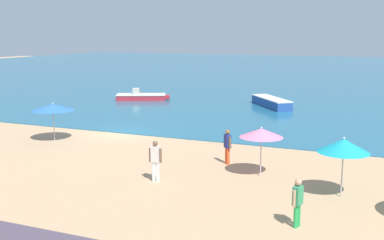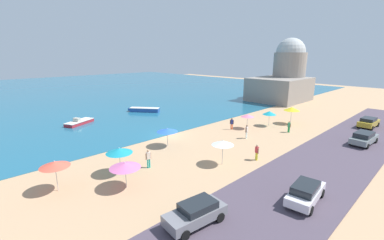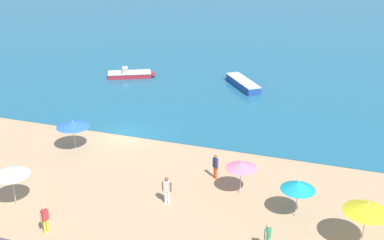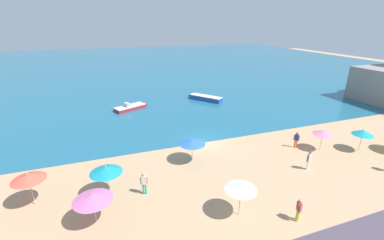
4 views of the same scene
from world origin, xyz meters
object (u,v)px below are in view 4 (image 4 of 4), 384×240
object	(u,v)px
beach_umbrella_4	(106,170)
bather_4	(144,182)
beach_umbrella_3	(192,142)
beach_umbrella_6	(28,177)
beach_umbrella_0	(93,197)
skiff_offshore	(130,107)
beach_umbrella_1	(241,187)
bather_2	(299,209)
skiff_nearshore	(206,98)
beach_umbrella_2	(323,132)
beach_umbrella_5	(363,132)
bather_1	(296,139)
bather_0	(309,159)

from	to	relation	value
beach_umbrella_4	bather_4	world-z (taller)	beach_umbrella_4
beach_umbrella_3	bather_4	size ratio (longest dim) A/B	1.35
beach_umbrella_6	beach_umbrella_0	bearing A→B (deg)	-38.81
bather_4	skiff_offshore	size ratio (longest dim) A/B	0.36
beach_umbrella_1	bather_2	xyz separation A→B (m)	(3.31, -1.77, -1.29)
beach_umbrella_1	bather_2	bearing A→B (deg)	-28.05
skiff_nearshore	beach_umbrella_3	bearing A→B (deg)	-115.98
beach_umbrella_6	beach_umbrella_3	bearing A→B (deg)	8.74
beach_umbrella_0	beach_umbrella_6	xyz separation A→B (m)	(-4.12, 3.31, 0.32)
beach_umbrella_2	beach_umbrella_5	bearing A→B (deg)	-22.01
bather_1	beach_umbrella_2	bearing A→B (deg)	-32.83
beach_umbrella_6	skiff_offshore	bearing A→B (deg)	64.71
beach_umbrella_2	bather_4	xyz separation A→B (m)	(-17.96, -1.18, -0.91)
beach_umbrella_5	beach_umbrella_4	bearing A→B (deg)	177.67
beach_umbrella_0	bather_2	xyz separation A→B (m)	(12.39, -4.23, -1.01)
beach_umbrella_0	beach_umbrella_1	world-z (taller)	beach_umbrella_1
beach_umbrella_5	skiff_offshore	world-z (taller)	beach_umbrella_5
skiff_nearshore	skiff_offshore	world-z (taller)	skiff_offshore
beach_umbrella_5	skiff_offshore	bearing A→B (deg)	134.25
beach_umbrella_4	bather_2	xyz separation A→B (m)	(11.47, -6.81, -1.28)
beach_umbrella_5	bather_0	xyz separation A→B (m)	(-7.44, -1.10, -1.01)
beach_umbrella_3	skiff_offshore	bearing A→B (deg)	101.97
beach_umbrella_6	bather_2	xyz separation A→B (m)	(16.51, -7.54, -1.33)
beach_umbrella_4	beach_umbrella_5	distance (m)	24.10
beach_umbrella_2	bather_1	distance (m)	2.54
bather_2	skiff_nearshore	size ratio (longest dim) A/B	0.31
beach_umbrella_6	bather_0	world-z (taller)	beach_umbrella_6
beach_umbrella_1	bather_4	distance (m)	7.19
beach_umbrella_3	skiff_nearshore	size ratio (longest dim) A/B	0.46
beach_umbrella_0	beach_umbrella_1	distance (m)	9.41
beach_umbrella_5	bather_1	xyz separation A→B (m)	(-5.54, 2.71, -1.06)
beach_umbrella_4	beach_umbrella_3	bearing A→B (deg)	19.47
beach_umbrella_0	beach_umbrella_2	xyz separation A→B (m)	(21.43, 3.05, -0.00)
bather_4	skiff_offshore	xyz separation A→B (m)	(1.38, 20.42, -0.66)
bather_0	skiff_nearshore	size ratio (longest dim) A/B	0.34
bather_0	bather_4	distance (m)	14.16
bather_2	skiff_offshore	bearing A→B (deg)	105.88
beach_umbrella_6	beach_umbrella_5	bearing A→B (deg)	-3.36
bather_0	bather_2	world-z (taller)	bather_0
bather_4	skiff_nearshore	distance (m)	24.99
beach_umbrella_6	beach_umbrella_4	bearing A→B (deg)	-8.26
beach_umbrella_2	beach_umbrella_6	size ratio (longest dim) A/B	0.87
beach_umbrella_5	bather_1	world-z (taller)	beach_umbrella_5
bather_1	bather_4	xyz separation A→B (m)	(-15.99, -2.45, 0.07)
bather_0	beach_umbrella_3	bearing A→B (deg)	152.46
beach_umbrella_4	skiff_offshore	distance (m)	20.18
beach_umbrella_6	skiff_offshore	world-z (taller)	beach_umbrella_6
bather_2	bather_4	bearing A→B (deg)	145.66
bather_1	bather_2	xyz separation A→B (m)	(-7.07, -8.54, -0.02)
beach_umbrella_1	skiff_nearshore	size ratio (longest dim) A/B	0.48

